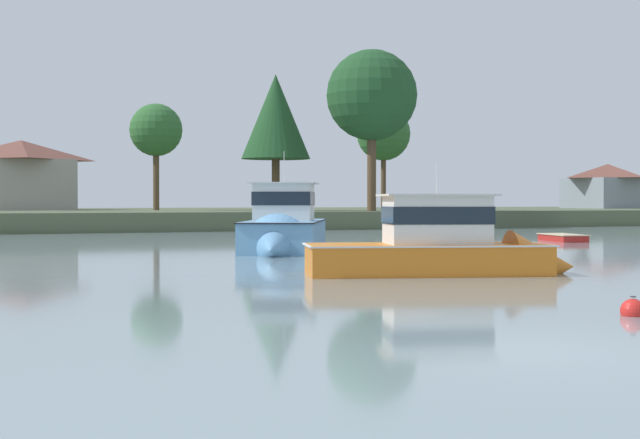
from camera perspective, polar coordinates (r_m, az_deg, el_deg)
ground_plane at (r=14.94m, az=11.90°, el=-7.77°), size 527.83×527.83×0.00m
far_shore_bank at (r=93.48m, az=-17.95°, el=0.10°), size 237.52×49.95×1.46m
dinghy_red at (r=55.81m, az=14.55°, el=-1.14°), size 2.54×4.18×0.56m
cruiser_orange at (r=29.78m, az=8.13°, el=-2.13°), size 8.96×4.95×4.45m
cruiser_skyblue at (r=42.71m, az=-2.29°, el=-1.07°), size 7.55×10.79×5.77m
mooring_buoy_red at (r=19.92m, az=18.51°, el=-5.31°), size 0.51×0.51×0.56m
mooring_buoy_yellow at (r=63.20m, az=-1.49°, el=-0.91°), size 0.34×0.34×0.39m
shore_tree_center_left at (r=83.52m, az=-2.71°, el=6.24°), size 6.14×6.14×12.10m
shore_tree_right at (r=89.19m, az=-9.95°, el=5.35°), size 4.93×4.93×9.98m
shore_tree_far_left at (r=107.05m, az=3.88°, el=5.20°), size 6.10×6.10×11.56m
shore_tree_left_mid at (r=80.82m, az=3.16°, el=7.53°), size 7.78×7.78×13.81m
cottage_near_water at (r=94.24m, az=-17.72°, el=2.66°), size 10.08×9.01×6.68m
cottage_behind_trees at (r=116.28m, az=17.10°, el=2.00°), size 8.53×8.61×5.26m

